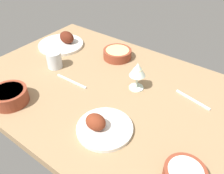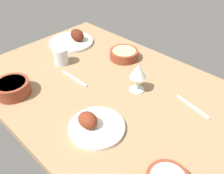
{
  "view_description": "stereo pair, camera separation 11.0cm",
  "coord_description": "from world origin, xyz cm",
  "px_view_note": "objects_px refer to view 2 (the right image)",
  "views": [
    {
      "loc": [
        51.57,
        -69.31,
        73.52
      ],
      "look_at": [
        0.0,
        0.0,
        6.0
      ],
      "focal_mm": 37.73,
      "sensor_mm": 36.0,
      "label": 1
    },
    {
      "loc": [
        59.92,
        -62.23,
        73.52
      ],
      "look_at": [
        0.0,
        0.0,
        6.0
      ],
      "focal_mm": 37.73,
      "sensor_mm": 36.0,
      "label": 2
    }
  ],
  "objects_px": {
    "plate_center_main": "(94,125)",
    "plate_near_viewer": "(73,40)",
    "water_tumbler": "(61,56)",
    "spoon_loose": "(74,78)",
    "bowl_onions": "(12,88)",
    "wine_glass": "(138,73)",
    "bowl_potatoes": "(124,54)",
    "fork_loose": "(193,107)"
  },
  "relations": [
    {
      "from": "plate_center_main",
      "to": "spoon_loose",
      "type": "bearing_deg",
      "value": 154.06
    },
    {
      "from": "plate_near_viewer",
      "to": "water_tumbler",
      "type": "height_order",
      "value": "same"
    },
    {
      "from": "plate_near_viewer",
      "to": "spoon_loose",
      "type": "xyz_separation_m",
      "value": [
        0.31,
        -0.24,
        -0.02
      ]
    },
    {
      "from": "spoon_loose",
      "to": "plate_near_viewer",
      "type": "bearing_deg",
      "value": -39.25
    },
    {
      "from": "plate_near_viewer",
      "to": "wine_glass",
      "type": "height_order",
      "value": "wine_glass"
    },
    {
      "from": "fork_loose",
      "to": "water_tumbler",
      "type": "bearing_deg",
      "value": -153.56
    },
    {
      "from": "plate_near_viewer",
      "to": "fork_loose",
      "type": "distance_m",
      "value": 0.84
    },
    {
      "from": "bowl_onions",
      "to": "bowl_potatoes",
      "type": "relative_size",
      "value": 0.99
    },
    {
      "from": "water_tumbler",
      "to": "spoon_loose",
      "type": "height_order",
      "value": "water_tumbler"
    },
    {
      "from": "plate_near_viewer",
      "to": "water_tumbler",
      "type": "relative_size",
      "value": 3.11
    },
    {
      "from": "bowl_potatoes",
      "to": "plate_center_main",
      "type": "bearing_deg",
      "value": -60.56
    },
    {
      "from": "bowl_onions",
      "to": "wine_glass",
      "type": "relative_size",
      "value": 1.12
    },
    {
      "from": "plate_near_viewer",
      "to": "bowl_potatoes",
      "type": "bearing_deg",
      "value": 12.92
    },
    {
      "from": "fork_loose",
      "to": "spoon_loose",
      "type": "relative_size",
      "value": 0.93
    },
    {
      "from": "bowl_potatoes",
      "to": "water_tumbler",
      "type": "relative_size",
      "value": 1.81
    },
    {
      "from": "bowl_potatoes",
      "to": "wine_glass",
      "type": "xyz_separation_m",
      "value": [
        0.24,
        -0.17,
        0.07
      ]
    },
    {
      "from": "plate_near_viewer",
      "to": "wine_glass",
      "type": "relative_size",
      "value": 1.95
    },
    {
      "from": "bowl_onions",
      "to": "wine_glass",
      "type": "xyz_separation_m",
      "value": [
        0.39,
        0.41,
        0.06
      ]
    },
    {
      "from": "bowl_onions",
      "to": "water_tumbler",
      "type": "bearing_deg",
      "value": 100.25
    },
    {
      "from": "plate_near_viewer",
      "to": "water_tumbler",
      "type": "bearing_deg",
      "value": -53.8
    },
    {
      "from": "plate_center_main",
      "to": "wine_glass",
      "type": "height_order",
      "value": "wine_glass"
    },
    {
      "from": "fork_loose",
      "to": "spoon_loose",
      "type": "bearing_deg",
      "value": -144.93
    },
    {
      "from": "wine_glass",
      "to": "spoon_loose",
      "type": "bearing_deg",
      "value": -152.07
    },
    {
      "from": "plate_near_viewer",
      "to": "plate_center_main",
      "type": "bearing_deg",
      "value": -32.31
    },
    {
      "from": "plate_near_viewer",
      "to": "bowl_onions",
      "type": "height_order",
      "value": "plate_near_viewer"
    },
    {
      "from": "wine_glass",
      "to": "spoon_loose",
      "type": "xyz_separation_m",
      "value": [
        -0.28,
        -0.15,
        -0.1
      ]
    },
    {
      "from": "plate_center_main",
      "to": "bowl_potatoes",
      "type": "height_order",
      "value": "plate_center_main"
    },
    {
      "from": "bowl_onions",
      "to": "spoon_loose",
      "type": "bearing_deg",
      "value": 67.42
    },
    {
      "from": "plate_near_viewer",
      "to": "spoon_loose",
      "type": "height_order",
      "value": "plate_near_viewer"
    },
    {
      "from": "wine_glass",
      "to": "spoon_loose",
      "type": "distance_m",
      "value": 0.33
    },
    {
      "from": "fork_loose",
      "to": "wine_glass",
      "type": "bearing_deg",
      "value": -151.24
    },
    {
      "from": "plate_center_main",
      "to": "bowl_potatoes",
      "type": "bearing_deg",
      "value": 119.44
    },
    {
      "from": "plate_center_main",
      "to": "plate_near_viewer",
      "type": "distance_m",
      "value": 0.74
    },
    {
      "from": "water_tumbler",
      "to": "plate_center_main",
      "type": "bearing_deg",
      "value": -22.59
    },
    {
      "from": "plate_near_viewer",
      "to": "bowl_onions",
      "type": "relative_size",
      "value": 1.74
    },
    {
      "from": "wine_glass",
      "to": "water_tumbler",
      "type": "xyz_separation_m",
      "value": [
        -0.45,
        -0.1,
        -0.06
      ]
    },
    {
      "from": "bowl_onions",
      "to": "water_tumbler",
      "type": "height_order",
      "value": "water_tumbler"
    },
    {
      "from": "spoon_loose",
      "to": "wine_glass",
      "type": "bearing_deg",
      "value": -153.31
    },
    {
      "from": "plate_center_main",
      "to": "fork_loose",
      "type": "distance_m",
      "value": 0.44
    },
    {
      "from": "plate_center_main",
      "to": "wine_glass",
      "type": "bearing_deg",
      "value": 96.33
    },
    {
      "from": "wine_glass",
      "to": "spoon_loose",
      "type": "height_order",
      "value": "wine_glass"
    },
    {
      "from": "plate_near_viewer",
      "to": "fork_loose",
      "type": "height_order",
      "value": "plate_near_viewer"
    }
  ]
}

